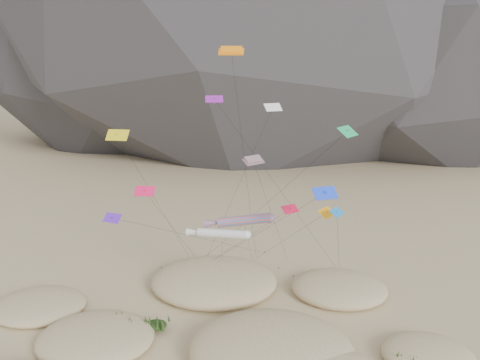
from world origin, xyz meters
The scene contains 8 objects.
dunes centered at (-1.51, 4.40, 0.72)m, with size 51.04×38.75×3.96m.
dune_grass centered at (-2.01, 4.53, 0.83)m, with size 40.42×26.50×1.49m.
kite_stakes centered at (1.74, 22.88, 0.15)m, with size 24.29×7.72×0.30m.
rainbow_tube_kite centered at (1.09, 13.05, 10.38)m, with size 8.09×13.42×11.28m.
white_tube_kite centered at (-1.23, 10.94, 9.65)m, with size 7.27×13.86×10.40m.
orange_parafoil centered at (0.07, 13.68, 28.38)m, with size 4.15×13.93×29.26m.
multi_parafoil centered at (2.47, 9.72, 17.89)m, with size 6.13×17.29×18.58m.
delta_kites centered at (2.11, 11.31, 16.41)m, with size 27.94×22.74×24.21m.
Camera 1 is at (2.36, -36.32, 28.48)m, focal length 35.00 mm.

